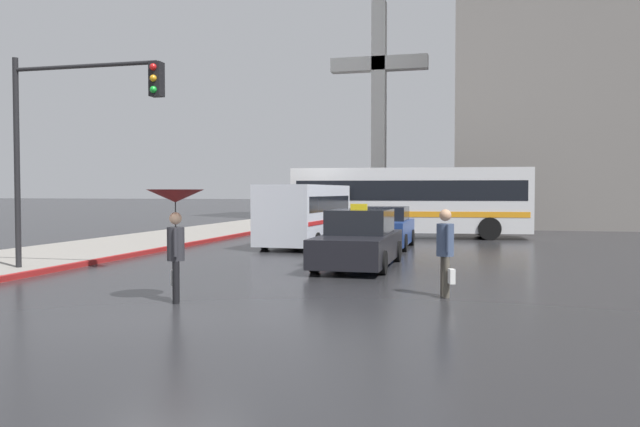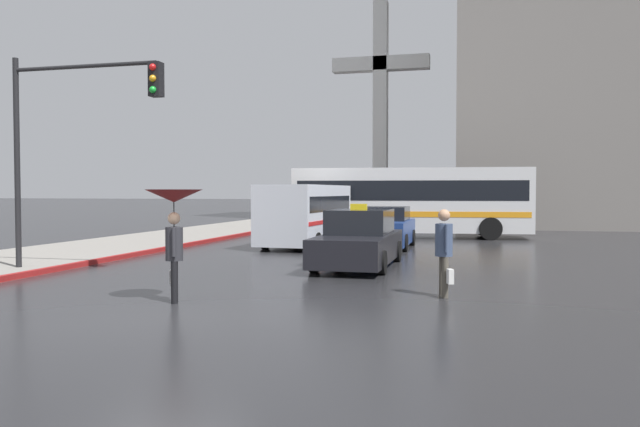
{
  "view_description": "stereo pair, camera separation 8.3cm",
  "coord_description": "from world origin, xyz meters",
  "px_view_note": "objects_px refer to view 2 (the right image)",
  "views": [
    {
      "loc": [
        4.94,
        -9.27,
        2.04
      ],
      "look_at": [
        0.57,
        8.34,
        1.4
      ],
      "focal_mm": 35.0,
      "sensor_mm": 36.0,
      "label": 1
    },
    {
      "loc": [
        5.02,
        -9.25,
        2.04
      ],
      "look_at": [
        0.57,
        8.34,
        1.4
      ],
      "focal_mm": 35.0,
      "sensor_mm": 36.0,
      "label": 2
    }
  ],
  "objects_px": {
    "sedan_red": "(385,229)",
    "traffic_light": "(74,120)",
    "pedestrian_man": "(444,246)",
    "ambulance_van": "(306,212)",
    "taxi": "(359,241)",
    "city_bus": "(410,199)",
    "monument_cross": "(381,98)",
    "pedestrian_with_umbrella": "(174,212)"
  },
  "relations": [
    {
      "from": "ambulance_van",
      "to": "city_bus",
      "type": "relative_size",
      "value": 0.56
    },
    {
      "from": "ambulance_van",
      "to": "pedestrian_man",
      "type": "xyz_separation_m",
      "value": [
        5.64,
        -10.36,
        -0.28
      ]
    },
    {
      "from": "ambulance_van",
      "to": "monument_cross",
      "type": "distance_m",
      "value": 19.61
    },
    {
      "from": "traffic_light",
      "to": "monument_cross",
      "type": "relative_size",
      "value": 0.37
    },
    {
      "from": "pedestrian_with_umbrella",
      "to": "traffic_light",
      "type": "xyz_separation_m",
      "value": [
        -4.12,
        2.87,
        2.1
      ]
    },
    {
      "from": "sedan_red",
      "to": "ambulance_van",
      "type": "relative_size",
      "value": 0.69
    },
    {
      "from": "pedestrian_man",
      "to": "taxi",
      "type": "bearing_deg",
      "value": -168.38
    },
    {
      "from": "sedan_red",
      "to": "ambulance_van",
      "type": "height_order",
      "value": "ambulance_van"
    },
    {
      "from": "monument_cross",
      "to": "pedestrian_with_umbrella",
      "type": "bearing_deg",
      "value": -88.39
    },
    {
      "from": "taxi",
      "to": "ambulance_van",
      "type": "distance_m",
      "value": 6.73
    },
    {
      "from": "ambulance_van",
      "to": "pedestrian_with_umbrella",
      "type": "relative_size",
      "value": 2.83
    },
    {
      "from": "ambulance_van",
      "to": "city_bus",
      "type": "height_order",
      "value": "city_bus"
    },
    {
      "from": "traffic_light",
      "to": "ambulance_van",
      "type": "bearing_deg",
      "value": 70.83
    },
    {
      "from": "pedestrian_with_umbrella",
      "to": "traffic_light",
      "type": "distance_m",
      "value": 5.44
    },
    {
      "from": "taxi",
      "to": "sedan_red",
      "type": "xyz_separation_m",
      "value": [
        -0.13,
        5.78,
        -0.01
      ]
    },
    {
      "from": "pedestrian_with_umbrella",
      "to": "pedestrian_man",
      "type": "distance_m",
      "value": 5.15
    },
    {
      "from": "pedestrian_with_umbrella",
      "to": "monument_cross",
      "type": "distance_m",
      "value": 31.24
    },
    {
      "from": "pedestrian_man",
      "to": "city_bus",
      "type": "bearing_deg",
      "value": 170.54
    },
    {
      "from": "pedestrian_with_umbrella",
      "to": "taxi",
      "type": "bearing_deg",
      "value": -44.69
    },
    {
      "from": "city_bus",
      "to": "traffic_light",
      "type": "bearing_deg",
      "value": 150.1
    },
    {
      "from": "sedan_red",
      "to": "monument_cross",
      "type": "distance_m",
      "value": 20.18
    },
    {
      "from": "pedestrian_man",
      "to": "monument_cross",
      "type": "bearing_deg",
      "value": 173.31
    },
    {
      "from": "city_bus",
      "to": "pedestrian_with_umbrella",
      "type": "relative_size",
      "value": 5.05
    },
    {
      "from": "city_bus",
      "to": "pedestrian_with_umbrella",
      "type": "bearing_deg",
      "value": 166.29
    },
    {
      "from": "sedan_red",
      "to": "traffic_light",
      "type": "bearing_deg",
      "value": 55.75
    },
    {
      "from": "sedan_red",
      "to": "pedestrian_man",
      "type": "bearing_deg",
      "value": 104.45
    },
    {
      "from": "taxi",
      "to": "city_bus",
      "type": "xyz_separation_m",
      "value": [
        0.21,
        11.24,
        1.01
      ]
    },
    {
      "from": "pedestrian_with_umbrella",
      "to": "sedan_red",
      "type": "bearing_deg",
      "value": -34.84
    },
    {
      "from": "city_bus",
      "to": "monument_cross",
      "type": "height_order",
      "value": "monument_cross"
    },
    {
      "from": "pedestrian_man",
      "to": "traffic_light",
      "type": "relative_size",
      "value": 0.32
    },
    {
      "from": "pedestrian_with_umbrella",
      "to": "monument_cross",
      "type": "relative_size",
      "value": 0.14
    },
    {
      "from": "taxi",
      "to": "pedestrian_man",
      "type": "height_order",
      "value": "taxi"
    },
    {
      "from": "sedan_red",
      "to": "city_bus",
      "type": "height_order",
      "value": "city_bus"
    },
    {
      "from": "ambulance_van",
      "to": "traffic_light",
      "type": "height_order",
      "value": "traffic_light"
    },
    {
      "from": "traffic_light",
      "to": "sedan_red",
      "type": "bearing_deg",
      "value": 55.75
    },
    {
      "from": "ambulance_van",
      "to": "pedestrian_man",
      "type": "distance_m",
      "value": 11.8
    },
    {
      "from": "taxi",
      "to": "pedestrian_man",
      "type": "relative_size",
      "value": 2.82
    },
    {
      "from": "city_bus",
      "to": "monument_cross",
      "type": "relative_size",
      "value": 0.73
    },
    {
      "from": "taxi",
      "to": "traffic_light",
      "type": "xyz_separation_m",
      "value": [
        -6.39,
        -3.4,
        3.07
      ]
    },
    {
      "from": "taxi",
      "to": "pedestrian_with_umbrella",
      "type": "distance_m",
      "value": 6.74
    },
    {
      "from": "sedan_red",
      "to": "pedestrian_man",
      "type": "distance_m",
      "value": 10.55
    },
    {
      "from": "taxi",
      "to": "monument_cross",
      "type": "bearing_deg",
      "value": -82.65
    }
  ]
}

